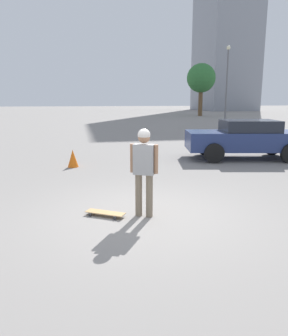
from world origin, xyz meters
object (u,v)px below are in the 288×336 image
person (144,164)px  skateboard (105,213)px  car_parked_near (246,138)px  traffic_cone (73,158)px

person → skateboard: size_ratio=2.16×
person → skateboard: person is taller
car_parked_near → person: bearing=58.5°
car_parked_near → traffic_cone: (-6.44, -0.34, -0.49)m
traffic_cone → skateboard: bearing=-82.3°
skateboard → person: bearing=-159.4°
skateboard → car_parked_near: 7.86m
car_parked_near → skateboard: bearing=53.8°
person → traffic_cone: (-1.41, 5.10, -0.74)m
car_parked_near → traffic_cone: bearing=14.3°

